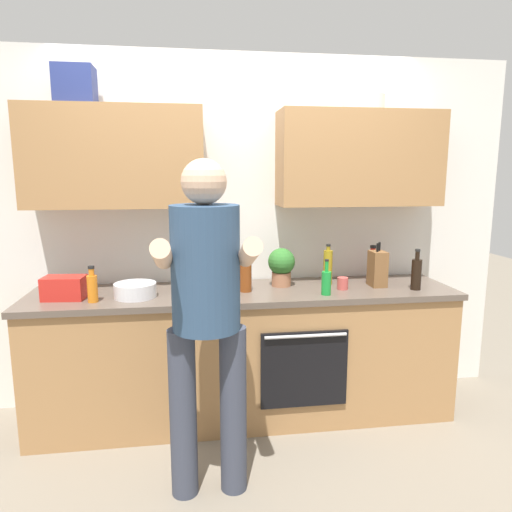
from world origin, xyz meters
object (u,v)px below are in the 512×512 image
object	(u,v)px
bottle_soy	(416,273)
grocery_bag_crisps	(64,288)
person_standing	(206,304)
bottle_oil	(328,267)
mixing_bowl	(135,290)
bottle_water	(183,279)
cup_ceramic	(343,283)
bottle_vinegar	(246,275)
knife_block	(377,269)
bottle_juice	(92,287)
bottle_soda	(326,282)
bottle_hotsauce	(372,266)
potted_herb	(281,265)
bottle_wine	(225,266)

from	to	relation	value
bottle_soy	grocery_bag_crisps	distance (m)	2.29
person_standing	bottle_oil	distance (m)	1.23
bottle_oil	mixing_bowl	world-z (taller)	bottle_oil
bottle_soy	bottle_water	xyz separation A→B (m)	(-1.55, 0.11, -0.01)
cup_ceramic	bottle_vinegar	bearing A→B (deg)	176.96
knife_block	bottle_juice	bearing A→B (deg)	-175.52
grocery_bag_crisps	bottle_water	bearing A→B (deg)	2.42
bottle_soda	grocery_bag_crisps	xyz separation A→B (m)	(-1.65, 0.13, -0.01)
bottle_soy	bottle_soda	bearing A→B (deg)	-175.77
bottle_vinegar	grocery_bag_crisps	xyz separation A→B (m)	(-1.14, -0.03, -0.04)
bottle_hotsauce	bottle_oil	world-z (taller)	bottle_oil
cup_ceramic	grocery_bag_crisps	size ratio (longest dim) A/B	0.33
bottle_soda	bottle_juice	bearing A→B (deg)	178.71
potted_herb	bottle_hotsauce	bearing A→B (deg)	5.96
bottle_hotsauce	person_standing	bearing A→B (deg)	-143.19
bottle_wine	bottle_soy	bearing A→B (deg)	-14.19
person_standing	bottle_soy	bearing A→B (deg)	23.63
bottle_vinegar	knife_block	xyz separation A→B (m)	(0.92, 0.02, 0.01)
bottle_soda	bottle_soy	distance (m)	0.64
bottle_water	mixing_bowl	size ratio (longest dim) A/B	0.87
bottle_oil	bottle_juice	world-z (taller)	bottle_oil
bottle_vinegar	bottle_water	size ratio (longest dim) A/B	1.23
bottle_water	knife_block	bearing A→B (deg)	0.84
bottle_hotsauce	bottle_juice	world-z (taller)	bottle_hotsauce
bottle_oil	mixing_bowl	size ratio (longest dim) A/B	1.08
bottle_oil	bottle_soy	world-z (taller)	bottle_oil
bottle_soda	cup_ceramic	xyz separation A→B (m)	(0.15, 0.12, -0.04)
bottle_hotsauce	mixing_bowl	xyz separation A→B (m)	(-1.67, -0.24, -0.06)
bottle_hotsauce	mixing_bowl	bearing A→B (deg)	-171.89
bottle_oil	bottle_soy	distance (m)	0.59
bottle_vinegar	grocery_bag_crisps	size ratio (longest dim) A/B	1.14
knife_block	grocery_bag_crisps	distance (m)	2.07
bottle_water	cup_ceramic	bearing A→B (deg)	-2.01
bottle_juice	knife_block	xyz separation A→B (m)	(1.88, 0.15, 0.03)
cup_ceramic	potted_herb	distance (m)	0.44
bottle_soy	bottle_hotsauce	bearing A→B (deg)	121.58
bottle_hotsauce	bottle_water	xyz separation A→B (m)	(-1.37, -0.19, -0.01)
bottle_vinegar	bottle_wine	xyz separation A→B (m)	(-0.12, 0.21, 0.02)
bottle_oil	grocery_bag_crisps	size ratio (longest dim) A/B	1.15
bottle_water	cup_ceramic	world-z (taller)	bottle_water
person_standing	grocery_bag_crisps	size ratio (longest dim) A/B	7.00
person_standing	bottle_vinegar	bearing A→B (deg)	68.64
bottle_vinegar	bottle_soy	distance (m)	1.15
person_standing	bottle_water	xyz separation A→B (m)	(-0.13, 0.74, -0.03)
mixing_bowl	grocery_bag_crisps	world-z (taller)	grocery_bag_crisps
bottle_soda	mixing_bowl	distance (m)	1.22
bottle_wine	bottle_water	xyz separation A→B (m)	(-0.29, -0.21, -0.04)
person_standing	bottle_wine	size ratio (longest dim) A/B	5.57
bottle_soda	bottle_oil	xyz separation A→B (m)	(0.09, 0.28, 0.04)
cup_ceramic	mixing_bowl	bearing A→B (deg)	-179.63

